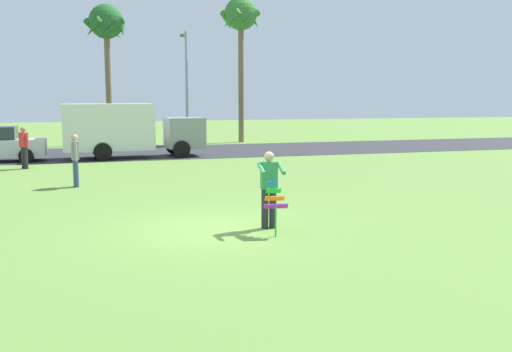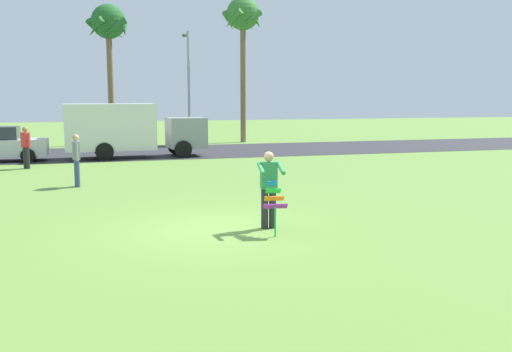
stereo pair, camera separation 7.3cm
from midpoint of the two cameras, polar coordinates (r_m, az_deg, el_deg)
The scene contains 10 objects.
ground_plane at distance 12.72m, azimuth -3.97°, elevation -5.32°, with size 120.00×120.00×0.00m, color olive.
road_strip at distance 30.70m, azimuth -11.40°, elevation 2.32°, with size 120.00×8.00×0.01m, color #2D2D33.
person_kite_flyer at distance 12.55m, azimuth 1.47°, elevation -1.07°, with size 0.59×0.69×1.73m.
kite_held at distance 11.99m, azimuth 2.03°, elevation -2.45°, with size 0.53×0.68×1.12m.
parked_truck_grey_van at distance 28.15m, azimuth -12.76°, elevation 4.66°, with size 6.77×2.29×2.62m.
palm_tree_right_near at distance 36.89m, azimuth -14.59°, elevation 14.28°, with size 2.58×2.71×8.58m.
palm_tree_centre_far at distance 37.64m, azimuth -1.27°, elevation 15.41°, with size 2.58×2.71×9.31m.
streetlight_pole at distance 36.21m, azimuth -6.79°, elevation 9.57°, with size 0.24×1.65×7.00m.
person_walker_near at distance 25.09m, azimuth -22.13°, elevation 2.81°, with size 0.39×0.47×1.73m.
person_walker_far at distance 19.38m, azimuth -17.56°, elevation 1.69°, with size 0.25×0.57×1.73m.
Camera 2 is at (-2.62, -12.11, 2.91)m, focal length 39.65 mm.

